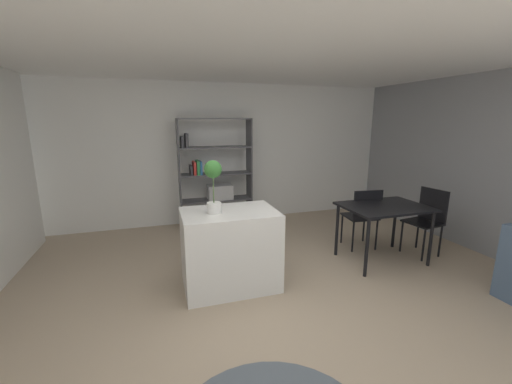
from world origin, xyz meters
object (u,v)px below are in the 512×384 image
Objects in this scene: potted_plant_on_island at (213,181)px; open_bookshelf at (213,179)px; dining_table at (384,212)px; dining_chair_window_side at (428,216)px; kitchen_island at (230,249)px; dining_chair_far at (363,213)px.

open_bookshelf is (0.38, 2.23, -0.39)m from potted_plant_on_island.
open_bookshelf is 2.92m from dining_table.
dining_chair_window_side is (2.72, -2.15, -0.31)m from open_bookshelf.
dining_chair_far is (2.14, 0.48, 0.11)m from kitchen_island.
dining_chair_window_side is (0.78, -0.41, 0.01)m from dining_chair_far.
potted_plant_on_island is 0.63× the size of dining_chair_far.
dining_chair_far is (2.32, 0.50, -0.71)m from potted_plant_on_island.
kitchen_island is 1.83× the size of potted_plant_on_island.
dining_chair_far is (-0.01, 0.43, -0.14)m from dining_table.
kitchen_island is 1.12× the size of dining_chair_window_side.
potted_plant_on_island reaches higher than dining_table.
potted_plant_on_island is 2.47m from dining_chair_far.
dining_chair_far is at bearing -125.54° from dining_chair_window_side.
potted_plant_on_island is at bearing -174.34° from kitchen_island.
open_bookshelf reaches higher than dining_chair_far.
dining_chair_window_side is at bearing -38.29° from open_bookshelf.
potted_plant_on_island is at bearing -99.57° from open_bookshelf.
open_bookshelf is 1.74× the size of dining_table.
open_bookshelf reaches higher than kitchen_island.
dining_chair_window_side reaches higher than dining_chair_far.
kitchen_island is at bearing -95.20° from open_bookshelf.
dining_chair_far is (1.94, -1.73, -0.32)m from open_bookshelf.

